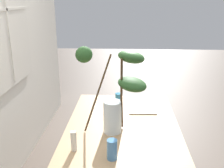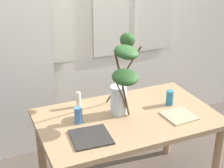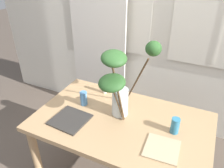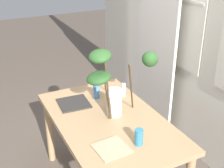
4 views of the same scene
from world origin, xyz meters
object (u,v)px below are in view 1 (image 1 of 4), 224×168
pillar_candle (74,141)px  drinking_glass_blue_right (119,100)px  drinking_glass_blue_left (112,149)px  vase_with_branches (117,88)px  plate_square_left (151,158)px  plate_square_right (142,109)px  dining_table (122,141)px

pillar_candle → drinking_glass_blue_right: bearing=-20.3°
drinking_glass_blue_left → vase_with_branches: bearing=-1.9°
drinking_glass_blue_left → plate_square_left: 0.23m
plate_square_left → plate_square_right: (0.72, 0.01, -0.00)m
vase_with_branches → drinking_glass_blue_left: 0.43m
drinking_glass_blue_right → plate_square_left: size_ratio=0.47×
vase_with_branches → drinking_glass_blue_left: (-0.35, 0.01, -0.25)m
dining_table → drinking_glass_blue_left: 0.41m
plate_square_right → drinking_glass_blue_left: bearing=163.7°
pillar_candle → dining_table: bearing=-45.2°
dining_table → pillar_candle: bearing=134.8°
drinking_glass_blue_right → plate_square_left: (-0.76, -0.21, -0.05)m
drinking_glass_blue_left → dining_table: bearing=-8.7°
pillar_candle → plate_square_right: bearing=-34.7°
drinking_glass_blue_left → drinking_glass_blue_right: same height
dining_table → drinking_glass_blue_right: (0.40, 0.04, 0.16)m
drinking_glass_blue_left → drinking_glass_blue_right: size_ratio=1.01×
dining_table → pillar_candle: size_ratio=9.65×
vase_with_branches → plate_square_left: vase_with_branches is taller
drinking_glass_blue_left → pillar_candle: (0.08, 0.24, 0.00)m
dining_table → plate_square_right: (0.36, -0.16, 0.11)m
drinking_glass_blue_right → plate_square_left: drinking_glass_blue_right is taller
plate_square_left → plate_square_right: plate_square_left is taller
vase_with_branches → dining_table: bearing=-65.2°
drinking_glass_blue_right → plate_square_right: (-0.04, -0.20, -0.06)m
drinking_glass_blue_left → plate_square_left: bearing=-86.9°
dining_table → plate_square_left: 0.41m
vase_with_branches → pillar_candle: bearing=137.4°
drinking_glass_blue_left → drinking_glass_blue_right: 0.77m
plate_square_right → vase_with_branches: bearing=152.1°
dining_table → plate_square_left: (-0.36, -0.17, 0.11)m
pillar_candle → vase_with_branches: bearing=-42.6°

